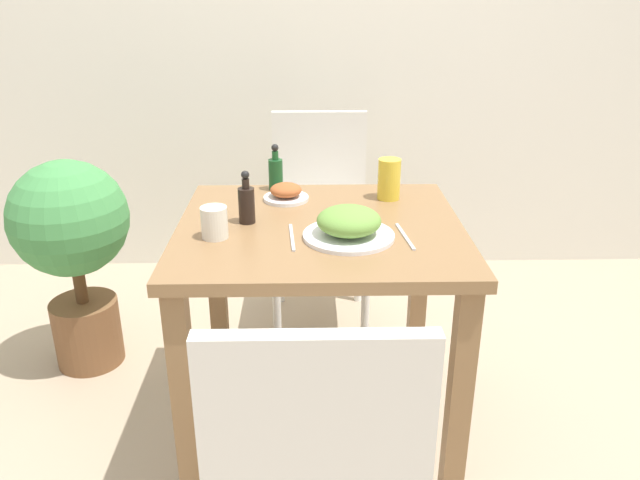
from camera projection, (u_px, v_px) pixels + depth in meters
The scene contains 14 objects.
ground_plane at pixel (320, 423), 2.12m from camera, with size 16.00×16.00×0.00m, color tan.
wall_back at pixel (314, 1), 2.84m from camera, with size 8.00×0.05×2.60m.
dining_table at pixel (320, 263), 1.89m from camera, with size 0.84×0.77×0.73m.
chair_near at pixel (316, 474), 1.23m from camera, with size 0.42×0.42×0.89m.
chair_far at pixel (320, 208), 2.64m from camera, with size 0.42×0.42×0.89m.
food_plate at pixel (349, 224), 1.73m from camera, with size 0.26×0.26×0.09m.
side_plate at pixel (286, 193), 2.03m from camera, with size 0.15×0.15×0.06m.
drink_cup at pixel (214, 222), 1.73m from camera, with size 0.07×0.07×0.09m.
juice_glass at pixel (389, 179), 2.03m from camera, with size 0.07×0.07×0.13m.
sauce_bottle at pixel (276, 172), 2.12m from camera, with size 0.05×0.05×0.16m.
condiment_bottle at pixel (247, 203), 1.83m from camera, with size 0.05×0.05×0.16m.
fork_utensil at pixel (292, 237), 1.74m from camera, with size 0.02×0.19×0.00m.
spoon_utensil at pixel (405, 236), 1.75m from camera, with size 0.03×0.19×0.00m.
potted_plant_left at pixel (73, 240), 2.27m from camera, with size 0.42×0.42×0.81m.
Camera 1 is at (-0.03, -1.71, 1.40)m, focal length 35.00 mm.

